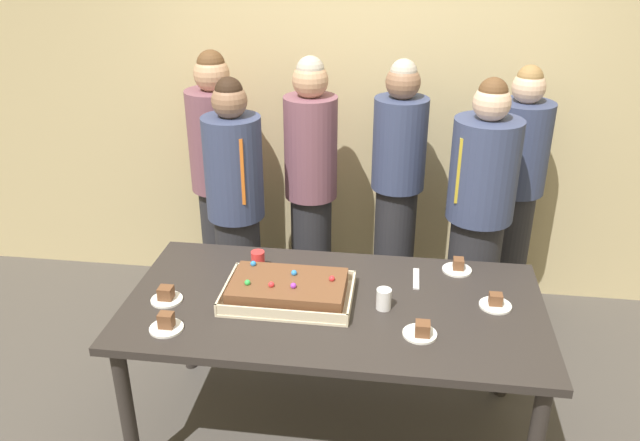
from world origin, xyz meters
The scene contains 18 objects.
ground_plane centered at (0.00, 0.00, 0.00)m, with size 12.00×12.00×0.00m, color #4C4742.
interior_back_panel centered at (0.00, 1.60, 1.50)m, with size 8.00×0.12×3.00m, color #CCB784.
party_table centered at (0.00, 0.00, 0.71)m, with size 1.96×0.99×0.79m.
sheet_cake centered at (-0.22, 0.00, 0.84)m, with size 0.61×0.40×0.12m.
plated_slice_near_left centered at (-0.79, -0.09, 0.81)m, with size 0.15×0.15×0.07m.
plated_slice_near_right centered at (0.75, 0.07, 0.81)m, with size 0.15×0.15×0.06m.
plated_slice_far_left centered at (0.40, -0.21, 0.81)m, with size 0.15×0.15×0.07m.
plated_slice_far_right centered at (0.59, 0.38, 0.81)m, with size 0.15×0.15×0.06m.
plated_slice_center_front centered at (-0.71, -0.31, 0.81)m, with size 0.15×0.15×0.08m.
drink_cup_nearest centered at (0.23, -0.02, 0.84)m, with size 0.07×0.07×0.10m, color white.
drink_cup_middle centered at (-0.42, 0.26, 0.84)m, with size 0.07×0.07×0.10m, color red.
cake_server_utensil centered at (0.38, 0.26, 0.79)m, with size 0.03×0.20×0.01m, color silver.
person_serving_front centered at (-0.68, 0.81, 0.86)m, with size 0.34×0.34×1.65m.
person_green_shirt_behind centered at (0.26, 1.16, 0.89)m, with size 0.33×0.33×1.71m.
person_striped_tie_right centered at (0.73, 0.82, 0.87)m, with size 0.37×0.37×1.69m.
person_far_right_suit centered at (-0.28, 1.12, 0.90)m, with size 0.33×0.33×1.72m.
person_left_edge_reaching centered at (0.97, 1.22, 0.87)m, with size 0.34×0.34×1.68m.
person_back_corner centered at (-0.89, 1.20, 0.89)m, with size 0.35×0.35×1.72m.
Camera 1 is at (0.28, -2.54, 2.42)m, focal length 35.83 mm.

